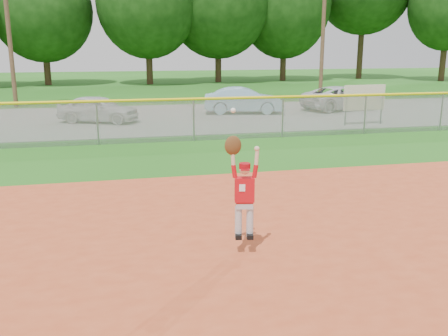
# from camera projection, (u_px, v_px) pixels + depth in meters

# --- Properties ---
(ground) EXTENTS (120.00, 120.00, 0.00)m
(ground) POSITION_uv_depth(u_px,v_px,m) (289.00, 248.00, 8.46)
(ground) COLOR #1E5B14
(ground) RESTS_ON ground
(parking_strip) EXTENTS (44.00, 10.00, 0.03)m
(parking_strip) POSITION_uv_depth(u_px,v_px,m) (174.00, 117.00, 23.61)
(parking_strip) COLOR gray
(parking_strip) RESTS_ON ground
(car_white_a) EXTENTS (3.78, 2.67, 1.19)m
(car_white_a) POSITION_uv_depth(u_px,v_px,m) (98.00, 109.00, 21.89)
(car_white_a) COLOR silver
(car_white_a) RESTS_ON parking_strip
(car_blue) EXTENTS (4.08, 2.08, 1.28)m
(car_blue) POSITION_uv_depth(u_px,v_px,m) (244.00, 100.00, 24.76)
(car_blue) COLOR #83ADC4
(car_blue) RESTS_ON parking_strip
(car_white_b) EXTENTS (4.78, 3.06, 1.23)m
(car_white_b) POSITION_uv_depth(u_px,v_px,m) (342.00, 98.00, 26.17)
(car_white_b) COLOR silver
(car_white_b) RESTS_ON parking_strip
(sponsor_sign) EXTENTS (1.93, 0.17, 1.72)m
(sponsor_sign) POSITION_uv_depth(u_px,v_px,m) (364.00, 99.00, 21.12)
(sponsor_sign) COLOR gray
(sponsor_sign) RESTS_ON ground
(outfield_fence) EXTENTS (40.06, 0.10, 1.55)m
(outfield_fence) POSITION_uv_depth(u_px,v_px,m) (194.00, 116.00, 17.72)
(outfield_fence) COLOR gray
(outfield_fence) RESTS_ON ground
(power_lines) EXTENTS (19.40, 0.24, 9.00)m
(power_lines) POSITION_uv_depth(u_px,v_px,m) (176.00, 21.00, 28.38)
(power_lines) COLOR #4C3823
(power_lines) RESTS_ON ground
(ballplayer) EXTENTS (0.56, 0.29, 2.12)m
(ballplayer) POSITION_uv_depth(u_px,v_px,m) (243.00, 188.00, 7.97)
(ballplayer) COLOR silver
(ballplayer) RESTS_ON ground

